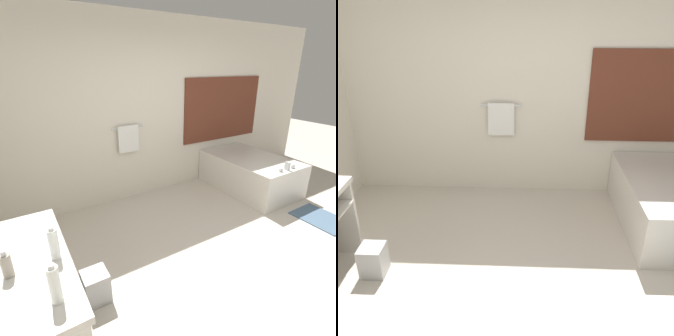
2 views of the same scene
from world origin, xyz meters
The scene contains 9 objects.
ground_plane centered at (0.00, 0.00, 0.00)m, with size 16.00×16.00×0.00m, color beige.
wall_back_with_blinds centered at (0.06, 2.23, 1.35)m, with size 7.40×0.13×2.70m.
vanity_counter centered at (-1.89, 0.23, 0.62)m, with size 0.58×1.22×0.85m.
bathtub centered at (1.59, 1.42, 0.31)m, with size 0.97×1.55×0.69m.
water_bottle_1 centered at (-1.74, -0.21, 0.96)m, with size 0.06×0.06×0.24m.
water_bottle_2 centered at (-1.69, 0.14, 0.96)m, with size 0.06×0.06×0.23m.
soap_dispenser centered at (-1.95, 0.12, 0.93)m, with size 0.06×0.06×0.18m.
waste_bin centered at (-1.39, 0.48, 0.15)m, with size 0.22×0.22×0.30m.
bath_mat centered at (1.69, 0.17, 0.01)m, with size 0.52×0.66×0.02m.
Camera 1 is at (-1.79, -1.39, 2.00)m, focal length 28.00 mm.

